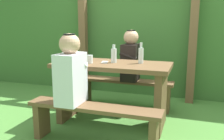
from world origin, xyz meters
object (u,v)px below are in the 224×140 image
at_px(cell_phone, 105,62).
at_px(picnic_table, 112,83).
at_px(person_black_coat, 131,57).
at_px(bottle_left, 141,55).
at_px(bottle_right, 114,55).
at_px(drinking_glass, 90,59).
at_px(bench_near, 93,116).
at_px(person_white_shirt, 71,72).
at_px(bench_far, 125,87).

bearing_deg(cell_phone, picnic_table, -12.28).
relative_size(person_black_coat, bottle_left, 2.89).
xyz_separation_m(picnic_table, bottle_right, (0.01, 0.03, 0.34)).
height_order(bottle_left, cell_phone, bottle_left).
bearing_deg(bottle_left, drinking_glass, -162.25).
distance_m(bench_near, cell_phone, 0.76).
xyz_separation_m(bench_near, person_white_shirt, (-0.24, 0.00, 0.45)).
relative_size(person_black_coat, drinking_glass, 7.35).
height_order(drinking_glass, bottle_right, bottle_right).
xyz_separation_m(bench_far, bottle_left, (0.33, -0.51, 0.56)).
distance_m(person_white_shirt, person_black_coat, 1.23).
relative_size(picnic_table, person_white_shirt, 1.95).
distance_m(person_black_coat, bottle_left, 0.57).
distance_m(bottle_right, cell_phone, 0.14).
xyz_separation_m(person_black_coat, cell_phone, (-0.18, -0.59, 0.01)).
distance_m(bench_near, bottle_left, 0.95).
distance_m(drinking_glass, bottle_left, 0.62).
height_order(person_black_coat, bottle_left, person_black_coat).
distance_m(drinking_glass, bottle_right, 0.30).
xyz_separation_m(bench_near, cell_phone, (-0.10, 0.60, 0.46)).
height_order(bench_near, drinking_glass, drinking_glass).
bearing_deg(bench_far, person_white_shirt, -101.58).
bearing_deg(person_black_coat, drinking_glass, -115.72).
bearing_deg(bottle_right, bench_near, -91.13).
bearing_deg(person_white_shirt, bench_near, -0.78).
bearing_deg(person_black_coat, bottle_left, -63.45).
height_order(bottle_right, cell_phone, bottle_right).
xyz_separation_m(picnic_table, drinking_glass, (-0.25, -0.10, 0.29)).
xyz_separation_m(bottle_left, bottle_right, (-0.32, -0.06, -0.01)).
height_order(person_black_coat, cell_phone, person_black_coat).
bearing_deg(bench_near, bottle_right, 88.87).
bearing_deg(bottle_right, bench_far, 91.25).
bearing_deg(bottle_right, picnic_table, -111.01).
bearing_deg(cell_phone, bench_near, -93.01).
relative_size(picnic_table, bottle_left, 5.62).
bearing_deg(drinking_glass, cell_phone, 32.44).
bearing_deg(cell_phone, person_black_coat, 61.24).
xyz_separation_m(drinking_glass, bottle_right, (0.26, 0.13, 0.04)).
xyz_separation_m(picnic_table, person_black_coat, (0.08, 0.59, 0.24)).
bearing_deg(cell_phone, person_white_shirt, -116.12).
xyz_separation_m(person_white_shirt, bottle_left, (0.58, 0.68, 0.11)).
relative_size(person_white_shirt, bottle_left, 2.89).
distance_m(bottle_left, cell_phone, 0.45).
relative_size(bench_near, cell_phone, 10.00).
relative_size(picnic_table, cell_phone, 10.00).
distance_m(picnic_table, person_black_coat, 0.64).
distance_m(bench_far, bottle_left, 0.83).
height_order(person_white_shirt, drinking_glass, person_white_shirt).
distance_m(drinking_glass, cell_phone, 0.19).
relative_size(person_white_shirt, cell_phone, 5.14).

